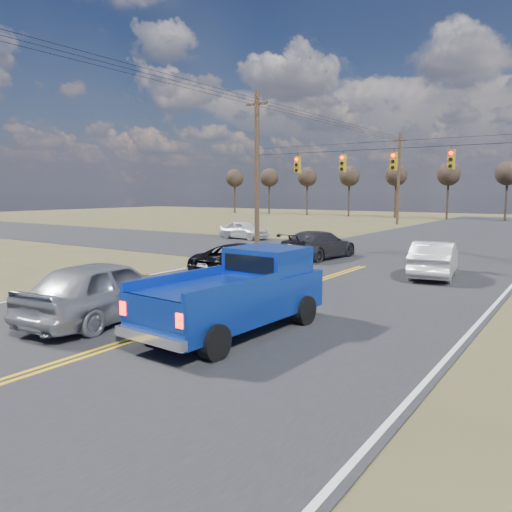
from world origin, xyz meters
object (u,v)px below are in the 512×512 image
Objects in this scene: dgrey_car_queue at (319,245)px; silver_suv at (105,290)px; pickup_truck at (239,293)px; white_car_queue at (434,259)px; cross_car_west at (244,230)px; black_suv at (246,260)px.

silver_suv is at bearing 99.15° from dgrey_car_queue.
silver_suv reaches higher than dgrey_car_queue.
pickup_truck reaches higher than white_car_queue.
silver_suv is 1.26× the size of cross_car_west.
white_car_queue is 0.89× the size of dgrey_car_queue.
pickup_truck is at bearing -169.75° from silver_suv.
dgrey_car_queue is at bearing -116.57° from cross_car_west.
cross_car_west is at bearing -37.88° from white_car_queue.
white_car_queue reaches higher than black_suv.
pickup_truck is at bearing 129.61° from black_suv.
dgrey_car_queue reaches higher than black_suv.
pickup_truck is at bearing 71.67° from white_car_queue.
dgrey_car_queue reaches higher than cross_car_west.
black_suv is 1.25× the size of cross_car_west.
pickup_truck is 25.76m from cross_car_west.
black_suv is at bearing 127.24° from pickup_truck.
cross_car_west is (-9.97, 6.82, -0.07)m from dgrey_car_queue.
white_car_queue is at bearing -142.45° from black_suv.
white_car_queue reaches higher than cross_car_west.
pickup_truck is 8.84m from black_suv.
silver_suv is 15.43m from dgrey_car_queue.
silver_suv is 1.11× the size of white_car_queue.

